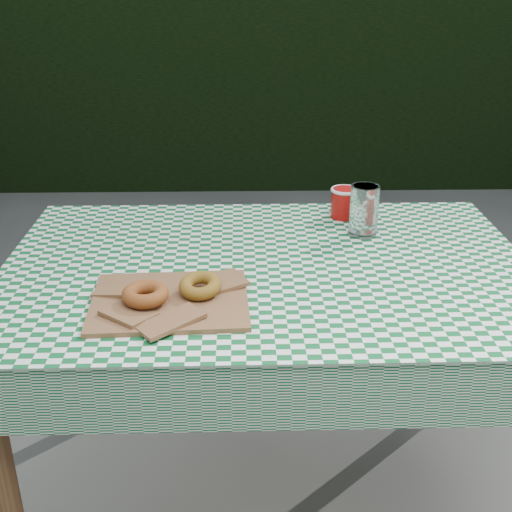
{
  "coord_description": "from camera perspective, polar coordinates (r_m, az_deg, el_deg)",
  "views": [
    {
      "loc": [
        -0.12,
        -1.39,
        1.43
      ],
      "look_at": [
        -0.09,
        0.04,
        0.79
      ],
      "focal_mm": 45.72,
      "sensor_mm": 36.0,
      "label": 1
    }
  ],
  "objects": [
    {
      "name": "paper_bag",
      "position": [
        1.43,
        -7.55,
        -3.82
      ],
      "size": [
        0.35,
        0.29,
        0.02
      ],
      "primitive_type": "cube",
      "rotation": [
        0.0,
        0.0,
        0.05
      ],
      "color": "olive",
      "rests_on": "tablecloth"
    },
    {
      "name": "ground",
      "position": [
        2.0,
        2.74,
        -21.44
      ],
      "size": [
        60.0,
        60.0,
        0.0
      ],
      "primitive_type": "plane",
      "color": "#494944",
      "rests_on": "ground"
    },
    {
      "name": "bagel_front",
      "position": [
        1.4,
        -9.66,
        -3.32
      ],
      "size": [
        0.13,
        0.13,
        0.03
      ],
      "primitive_type": "torus",
      "rotation": [
        0.0,
        0.0,
        0.41
      ],
      "color": "#924D1E",
      "rests_on": "paper_bag"
    },
    {
      "name": "coffee_mug",
      "position": [
        1.9,
        7.73,
        4.63
      ],
      "size": [
        0.19,
        0.19,
        0.09
      ],
      "primitive_type": null,
      "rotation": [
        0.0,
        0.0,
        -0.33
      ],
      "color": "#AD0D0B",
      "rests_on": "tablecloth"
    },
    {
      "name": "drinking_glass",
      "position": [
        1.77,
        9.42,
        3.94
      ],
      "size": [
        0.09,
        0.09,
        0.14
      ],
      "primitive_type": "cylinder",
      "rotation": [
        0.0,
        0.0,
        0.24
      ],
      "color": "white",
      "rests_on": "tablecloth"
    },
    {
      "name": "table",
      "position": [
        1.79,
        0.9,
        -11.84
      ],
      "size": [
        1.28,
        0.86,
        0.75
      ],
      "primitive_type": "cube",
      "rotation": [
        0.0,
        0.0,
        0.01
      ],
      "color": "brown",
      "rests_on": "ground"
    },
    {
      "name": "bagel_back",
      "position": [
        1.43,
        -4.91,
        -2.59
      ],
      "size": [
        0.12,
        0.12,
        0.03
      ],
      "primitive_type": "torus",
      "rotation": [
        0.0,
        0.0,
        -0.35
      ],
      "color": "brown",
      "rests_on": "paper_bag"
    },
    {
      "name": "hedge_north",
      "position": [
        4.62,
        0.24,
        17.75
      ],
      "size": [
        7.0,
        0.7,
        1.8
      ],
      "primitive_type": "cube",
      "color": "black",
      "rests_on": "ground"
    },
    {
      "name": "tablecloth",
      "position": [
        1.6,
        0.99,
        -0.84
      ],
      "size": [
        1.3,
        0.88,
        0.01
      ],
      "primitive_type": "cube",
      "rotation": [
        0.0,
        0.0,
        0.01
      ],
      "color": "#0D5628",
      "rests_on": "table"
    }
  ]
}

